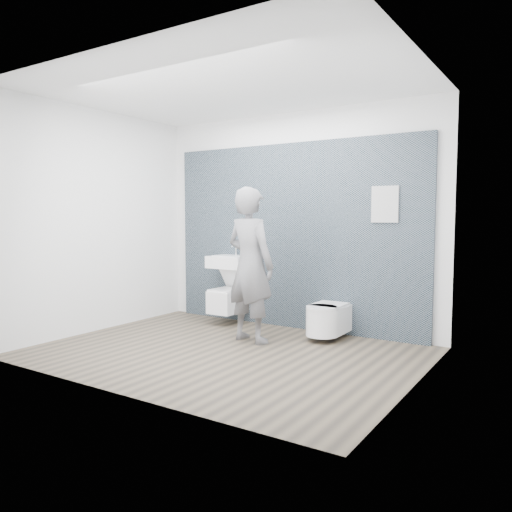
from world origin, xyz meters
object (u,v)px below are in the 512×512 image
Objects in this scene: toilet_rounded at (327,319)px; visitor at (250,265)px; washbasin at (230,262)px; toilet_square at (228,299)px.

visitor is at bearing -140.83° from toilet_rounded.
visitor is (0.79, -0.70, 0.05)m from washbasin.
toilet_square is 1.50m from toilet_rounded.
washbasin is at bearing -31.78° from visitor.
toilet_rounded is at bearing -2.71° from toilet_square.
washbasin is 0.85× the size of toilet_square.
washbasin is 0.30× the size of visitor.
toilet_rounded is (1.50, -0.07, -0.09)m from toilet_square.
visitor reaches higher than toilet_square.
washbasin is at bearing 175.36° from toilet_rounded.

